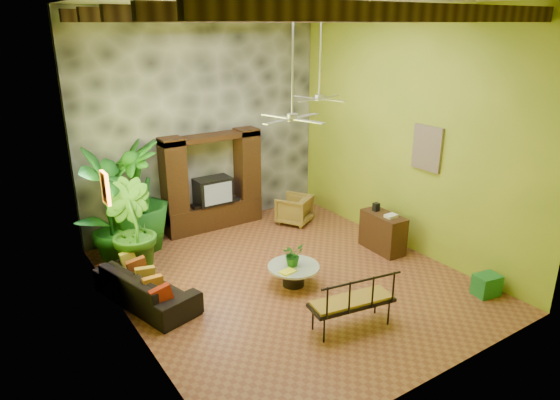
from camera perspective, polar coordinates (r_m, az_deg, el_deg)
ground at (r=9.77m, az=0.86°, el=-8.91°), size 7.00×7.00×0.00m
ceiling at (r=8.60m, az=1.04°, el=21.84°), size 6.00×7.00×0.02m
back_wall at (r=11.84m, az=-8.81°, el=8.83°), size 6.00×0.02×5.00m
left_wall at (r=7.63m, az=-17.99°, el=2.16°), size 0.02×7.00×5.00m
right_wall at (r=10.80m, az=14.29°, el=7.44°), size 0.02×7.00×5.00m
stone_accent_wall at (r=11.79m, az=-8.69°, el=8.79°), size 5.98×0.10×4.98m
ceiling_beams at (r=8.59m, az=1.03°, el=20.38°), size 5.95×5.36×0.22m
entertainment_center at (r=11.90m, az=-7.69°, el=1.30°), size 2.40×0.55×2.30m
ceiling_fan_front at (r=8.24m, az=1.41°, el=10.80°), size 1.28×1.28×1.86m
ceiling_fan_back at (r=10.58m, az=4.52°, el=12.68°), size 1.28×1.28×1.86m
wall_art_mask at (r=8.68m, az=-19.34°, el=1.30°), size 0.06×0.32×0.55m
wall_art_painting at (r=10.43m, az=16.47°, el=5.69°), size 0.06×0.70×0.90m
sofa at (r=9.16m, az=-15.08°, el=-9.49°), size 1.35×2.27×0.62m
wicker_armchair at (r=12.24m, az=1.64°, el=-1.07°), size 1.03×1.04×0.69m
tall_plant_a at (r=10.39m, az=-19.06°, el=-0.90°), size 1.51×1.53×2.43m
tall_plant_b at (r=9.95m, az=-16.73°, el=-3.22°), size 1.16×1.28×1.89m
tall_plant_c at (r=11.02m, az=-16.07°, el=0.42°), size 1.42×1.42×2.38m
coffee_table at (r=9.42m, az=1.56°, el=-8.29°), size 0.97×0.97×0.40m
centerpiece_plant at (r=9.28m, az=1.48°, el=-6.24°), size 0.46×0.42×0.44m
yellow_tray at (r=9.11m, az=0.88°, el=-8.20°), size 0.31×0.25×0.03m
iron_bench at (r=8.10m, az=8.59°, el=-11.18°), size 1.46×0.74×0.57m
side_console at (r=10.97m, az=11.66°, el=-3.63°), size 0.52×1.06×0.83m
green_bin at (r=9.87m, az=22.54°, el=-8.95°), size 0.50×0.41×0.39m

